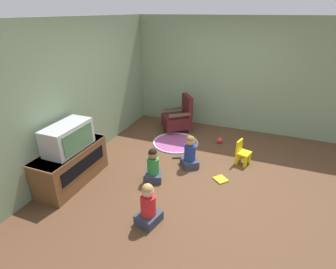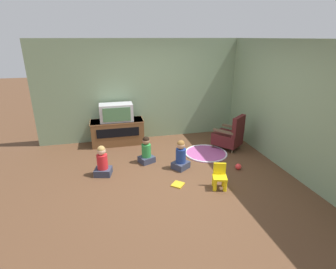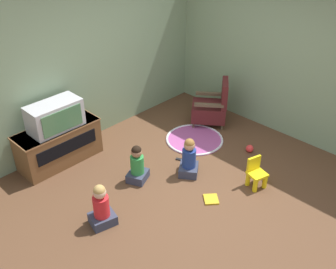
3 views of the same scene
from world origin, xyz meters
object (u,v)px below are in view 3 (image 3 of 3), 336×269
Objects in this scene: child_watching_center at (189,159)px; child_watching_right at (137,165)px; black_armchair at (212,107)px; remote_control at (180,160)px; child_watching_left at (101,207)px; yellow_kid_chair at (256,175)px; book at (211,199)px; tv_cabinet at (59,144)px; toy_ball at (250,149)px; television at (55,116)px.

child_watching_center is 1.04× the size of child_watching_right.
black_armchair reaches higher than remote_control.
child_watching_left is at bearing -25.76° from black_armchair.
book is at bearing 176.94° from yellow_kid_chair.
tv_cabinet reaches higher than book.
remote_control is at bearing -32.36° from child_watching_right.
black_armchair is 1.88m from yellow_kid_chair.
television is at bearing 139.48° from toy_ball.
child_watching_left reaches higher than book.
child_watching_left is at bearing 72.07° from remote_control.
yellow_kid_chair is at bearing -11.65° from child_watching_left.
television reaches higher than tv_cabinet.
black_armchair is (2.60, -0.92, -0.51)m from television.
television is at bearing 19.97° from remote_control.
television reaches higher than yellow_kid_chair.
child_watching_center reaches higher than toy_ball.
television is 1.29× the size of child_watching_left.
child_watching_left is 1.54m from book.
child_watching_right is at bearing 156.40° from toy_ball.
child_watching_left is 1.57m from child_watching_center.
remote_control is (-0.30, 1.21, -0.18)m from yellow_kid_chair.
black_armchair is 1.37× the size of child_watching_center.
black_armchair is at bearing -8.70° from child_watching_center.
book reaches higher than remote_control.
child_watching_left is (-2.03, 0.98, 0.08)m from yellow_kid_chair.
tv_cabinet is at bearing 90.21° from child_watching_left.
black_armchair reaches higher than book.
remote_control is (1.34, -1.32, -0.82)m from television.
child_watching_right is (0.53, -1.23, -0.06)m from tv_cabinet.
child_watching_left is at bearing 141.09° from child_watching_center.
child_watching_right reaches higher than remote_control.
black_armchair reaches higher than yellow_kid_chair.
child_watching_right is (-0.64, 0.44, -0.01)m from child_watching_center.
black_armchair is at bearing -97.85° from remote_control.
yellow_kid_chair is 0.73× the size of child_watching_left.
child_watching_left is 1.04× the size of child_watching_right.
child_watching_right is (-1.11, 1.33, 0.07)m from yellow_kid_chair.
remote_control is (0.40, 0.95, -0.00)m from book.
yellow_kid_chair reaches higher than toy_ball.
tv_cabinet is at bearing 19.32° from remote_control.
child_watching_left is (-2.99, -0.63, -0.06)m from black_armchair.
tv_cabinet reaches higher than yellow_kid_chair.
yellow_kid_chair is (1.64, -2.53, -0.64)m from television.
yellow_kid_chair is at bearing -57.00° from television.
child_watching_center is at bearing -54.40° from television.
tv_cabinet is at bearing 63.34° from book.
remote_control is at bearing -44.57° from television.
television is 0.94× the size of black_armchair.
tv_cabinet is 3.04m from yellow_kid_chair.
child_watching_center is at bearing -58.40° from child_watching_right.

